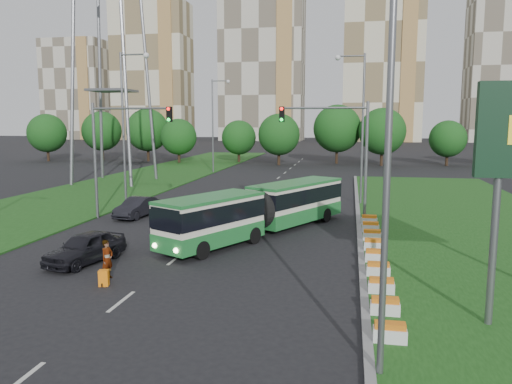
% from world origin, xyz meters
% --- Properties ---
extents(ground, '(360.00, 360.00, 0.00)m').
position_xyz_m(ground, '(0.00, 0.00, 0.00)').
color(ground, black).
rests_on(ground, ground).
extents(grass_median, '(14.00, 60.00, 0.15)m').
position_xyz_m(grass_median, '(13.00, 8.00, 0.07)').
color(grass_median, '#194614').
rests_on(grass_median, ground).
extents(median_kerb, '(0.30, 60.00, 0.18)m').
position_xyz_m(median_kerb, '(6.05, 8.00, 0.09)').
color(median_kerb, gray).
rests_on(median_kerb, ground).
extents(left_verge, '(12.00, 110.00, 0.10)m').
position_xyz_m(left_verge, '(-18.00, 25.00, 0.05)').
color(left_verge, '#194614').
rests_on(left_verge, ground).
extents(lane_markings, '(0.20, 100.00, 0.01)m').
position_xyz_m(lane_markings, '(-3.00, 20.00, 0.00)').
color(lane_markings, '#BBBCB4').
rests_on(lane_markings, ground).
extents(flower_planters, '(1.10, 18.10, 0.60)m').
position_xyz_m(flower_planters, '(6.70, 0.80, 0.45)').
color(flower_planters, silver).
rests_on(flower_planters, grass_median).
extents(traffic_mast_median, '(5.76, 0.32, 8.00)m').
position_xyz_m(traffic_mast_median, '(4.78, 10.00, 5.35)').
color(traffic_mast_median, slate).
rests_on(traffic_mast_median, ground).
extents(traffic_mast_left, '(5.76, 0.32, 8.00)m').
position_xyz_m(traffic_mast_left, '(-10.38, 9.00, 5.35)').
color(traffic_mast_left, slate).
rests_on(traffic_mast_left, ground).
extents(street_lamps, '(36.00, 60.00, 12.00)m').
position_xyz_m(street_lamps, '(-3.00, 10.00, 6.00)').
color(street_lamps, slate).
rests_on(street_lamps, ground).
extents(tree_line, '(120.00, 8.00, 9.00)m').
position_xyz_m(tree_line, '(10.00, 55.00, 4.50)').
color(tree_line, '#134A17').
rests_on(tree_line, ground).
extents(apartment_tower_west, '(26.00, 15.00, 48.00)m').
position_xyz_m(apartment_tower_west, '(-65.00, 150.00, 24.00)').
color(apartment_tower_west, beige).
rests_on(apartment_tower_west, ground).
extents(apartment_tower_cwest, '(28.00, 15.00, 52.00)m').
position_xyz_m(apartment_tower_cwest, '(-25.00, 150.00, 26.00)').
color(apartment_tower_cwest, beige).
rests_on(apartment_tower_cwest, ground).
extents(apartment_tower_ceast, '(25.00, 15.00, 50.00)m').
position_xyz_m(apartment_tower_ceast, '(15.00, 150.00, 25.00)').
color(apartment_tower_ceast, beige).
rests_on(apartment_tower_ceast, ground).
extents(midrise_west, '(22.00, 14.00, 36.00)m').
position_xyz_m(midrise_west, '(-95.00, 150.00, 18.00)').
color(midrise_west, beige).
rests_on(midrise_west, ground).
extents(articulated_bus, '(2.34, 15.01, 2.47)m').
position_xyz_m(articulated_bus, '(-0.06, 6.12, 1.51)').
color(articulated_bus, silver).
rests_on(articulated_bus, ground).
extents(car_left_near, '(2.81, 4.69, 1.49)m').
position_xyz_m(car_left_near, '(-7.02, -1.44, 0.75)').
color(car_left_near, black).
rests_on(car_left_near, ground).
extents(car_left_far, '(2.03, 4.40, 1.40)m').
position_xyz_m(car_left_far, '(-9.36, 9.82, 0.70)').
color(car_left_far, black).
rests_on(car_left_far, ground).
extents(pedestrian, '(0.56, 0.71, 1.71)m').
position_xyz_m(pedestrian, '(-4.82, -3.51, 0.85)').
color(pedestrian, gray).
rests_on(pedestrian, ground).
extents(shopping_trolley, '(0.39, 0.41, 0.67)m').
position_xyz_m(shopping_trolley, '(-4.52, -4.43, 0.33)').
color(shopping_trolley, orange).
rests_on(shopping_trolley, ground).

